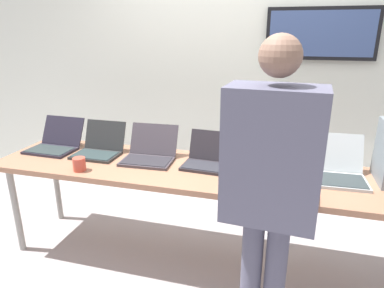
{
  "coord_description": "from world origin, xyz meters",
  "views": [
    {
      "loc": [
        0.5,
        -2.14,
        1.68
      ],
      "look_at": [
        -0.12,
        0.15,
        0.89
      ],
      "focal_mm": 31.73,
      "sensor_mm": 36.0,
      "label": 1
    }
  ],
  "objects": [
    {
      "name": "laptop_station_0",
      "position": [
        -1.27,
        0.09,
        0.81
      ],
      "size": [
        0.38,
        0.37,
        0.24
      ],
      "color": "#23202D",
      "rests_on": "workbench"
    },
    {
      "name": "laptop_station_3",
      "position": [
        0.02,
        0.08,
        0.81
      ],
      "size": [
        0.35,
        0.32,
        0.23
      ],
      "color": "#262227",
      "rests_on": "workbench"
    },
    {
      "name": "workbench",
      "position": [
        0.0,
        0.0,
        0.71
      ],
      "size": [
        3.08,
        0.7,
        0.76
      ],
      "color": "#9E6B4F",
      "rests_on": "ground"
    },
    {
      "name": "ground",
      "position": [
        0.0,
        0.0,
        -0.02
      ],
      "size": [
        8.0,
        8.0,
        0.04
      ],
      "primitive_type": "cube",
      "color": "#A09799"
    },
    {
      "name": "coffee_mug",
      "position": [
        -0.83,
        -0.25,
        0.8
      ],
      "size": [
        0.09,
        0.09,
        0.09
      ],
      "color": "#C54836",
      "rests_on": "workbench"
    },
    {
      "name": "laptop_station_1",
      "position": [
        -0.86,
        0.08,
        0.81
      ],
      "size": [
        0.34,
        0.33,
        0.24
      ],
      "color": "#262727",
      "rests_on": "workbench"
    },
    {
      "name": "laptop_station_2",
      "position": [
        -0.43,
        0.07,
        0.81
      ],
      "size": [
        0.39,
        0.37,
        0.24
      ],
      "color": "#3B353C",
      "rests_on": "workbench"
    },
    {
      "name": "laptop_station_4",
      "position": [
        0.46,
        0.08,
        0.81
      ],
      "size": [
        0.33,
        0.4,
        0.23
      ],
      "color": "#3B3941",
      "rests_on": "workbench"
    },
    {
      "name": "person",
      "position": [
        0.47,
        -0.62,
        1.01
      ],
      "size": [
        0.46,
        0.61,
        1.67
      ],
      "color": "#535266",
      "rests_on": "ground"
    },
    {
      "name": "laptop_station_5",
      "position": [
        0.87,
        0.09,
        0.82
      ],
      "size": [
        0.38,
        0.39,
        0.26
      ],
      "color": "#ACB2B2",
      "rests_on": "workbench"
    },
    {
      "name": "back_wall",
      "position": [
        0.02,
        1.13,
        1.26
      ],
      "size": [
        8.0,
        0.11,
        2.49
      ],
      "color": "silver",
      "rests_on": "ground"
    }
  ]
}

